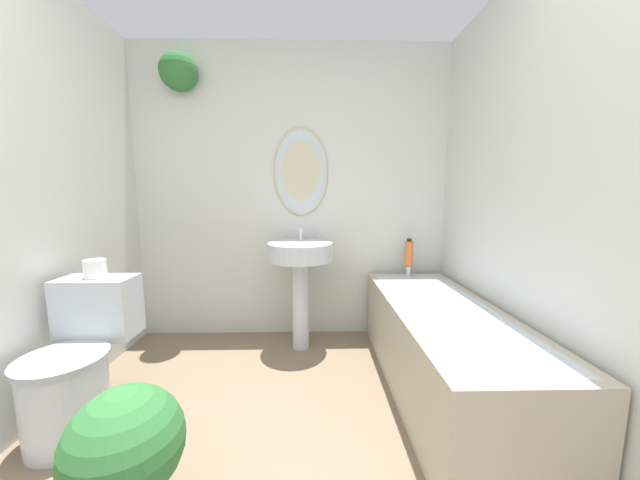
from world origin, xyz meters
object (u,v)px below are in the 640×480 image
object	(u,v)px
toilet	(78,365)
bathtub	(442,347)
pedestal_sink	(300,266)
potted_plant	(126,451)
toilet_paper_roll	(95,269)
shampoo_bottle	(409,253)

from	to	relation	value
toilet	bathtub	xyz separation A→B (m)	(1.98, 0.26, -0.05)
toilet	bathtub	world-z (taller)	toilet
pedestal_sink	potted_plant	distance (m)	1.54
toilet_paper_roll	bathtub	bearing A→B (deg)	2.10
toilet	shampoo_bottle	size ratio (longest dim) A/B	3.26
shampoo_bottle	toilet_paper_roll	bearing A→B (deg)	-157.18
pedestal_sink	potted_plant	size ratio (longest dim) A/B	1.74
toilet	bathtub	distance (m)	1.99
bathtub	potted_plant	bearing A→B (deg)	-150.52
shampoo_bottle	bathtub	bearing A→B (deg)	-90.70
bathtub	shampoo_bottle	xyz separation A→B (m)	(0.01, 0.76, 0.44)
pedestal_sink	shampoo_bottle	size ratio (longest dim) A/B	4.11
toilet_paper_roll	potted_plant	bearing A→B (deg)	-53.19
pedestal_sink	bathtub	world-z (taller)	pedestal_sink
shampoo_bottle	toilet_paper_roll	distance (m)	2.16
toilet	toilet_paper_roll	size ratio (longest dim) A/B	6.76
toilet	potted_plant	xyz separation A→B (m)	(0.55, -0.54, -0.02)
toilet	toilet_paper_roll	bearing A→B (deg)	90.00
toilet	bathtub	size ratio (longest dim) A/B	0.45
toilet	pedestal_sink	size ratio (longest dim) A/B	0.79
bathtub	shampoo_bottle	size ratio (longest dim) A/B	7.24
toilet_paper_roll	shampoo_bottle	bearing A→B (deg)	22.82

